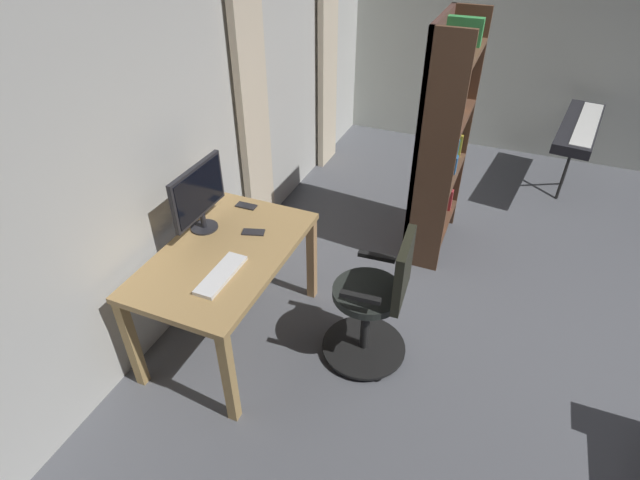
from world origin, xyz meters
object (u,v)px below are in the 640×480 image
at_px(cell_phone_by_monitor, 246,206).
at_px(bookshelf, 437,142).
at_px(computer_monitor, 199,194).
at_px(piano_keyboard, 580,128).
at_px(office_chair, 376,303).
at_px(desk, 226,263).
at_px(cell_phone_face_up, 253,232).
at_px(computer_keyboard, 221,275).

height_order(cell_phone_by_monitor, bookshelf, bookshelf).
bearing_deg(computer_monitor, piano_keyboard, 140.72).
distance_m(office_chair, bookshelf, 1.50).
xyz_separation_m(desk, office_chair, (-0.20, 0.94, -0.18)).
relative_size(cell_phone_face_up, piano_keyboard, 0.11).
xyz_separation_m(office_chair, computer_keyboard, (0.42, -0.83, 0.29)).
height_order(bookshelf, piano_keyboard, bookshelf).
height_order(computer_monitor, bookshelf, bookshelf).
height_order(office_chair, cell_phone_face_up, office_chair).
bearing_deg(computer_monitor, computer_keyboard, 43.79).
bearing_deg(desk, computer_monitor, -123.39).
distance_m(office_chair, computer_monitor, 1.31).
relative_size(cell_phone_face_up, bookshelf, 0.08).
distance_m(computer_monitor, piano_keyboard, 3.67).
height_order(desk, cell_phone_face_up, cell_phone_face_up).
xyz_separation_m(computer_monitor, cell_phone_face_up, (-0.07, 0.33, -0.25)).
bearing_deg(desk, cell_phone_by_monitor, -165.46).
xyz_separation_m(cell_phone_by_monitor, piano_keyboard, (-2.50, 2.19, -0.05)).
distance_m(cell_phone_by_monitor, piano_keyboard, 3.32).
xyz_separation_m(office_chair, computer_monitor, (0.03, -1.19, 0.54)).
bearing_deg(desk, cell_phone_face_up, 163.78).
bearing_deg(cell_phone_face_up, desk, -34.09).
bearing_deg(computer_keyboard, cell_phone_face_up, -175.03).
xyz_separation_m(cell_phone_face_up, piano_keyboard, (-2.76, 1.99, -0.05)).
bearing_deg(bookshelf, office_chair, -0.95).
height_order(computer_monitor, computer_keyboard, computer_monitor).
bearing_deg(piano_keyboard, cell_phone_face_up, -28.33).
distance_m(computer_monitor, computer_keyboard, 0.59).
height_order(computer_monitor, cell_phone_by_monitor, computer_monitor).
xyz_separation_m(desk, computer_keyboard, (0.21, 0.11, 0.11)).
relative_size(office_chair, bookshelf, 0.51).
distance_m(office_chair, piano_keyboard, 3.03).
bearing_deg(computer_keyboard, bookshelf, 155.17).
distance_m(cell_phone_face_up, bookshelf, 1.65).
height_order(cell_phone_by_monitor, piano_keyboard, piano_keyboard).
height_order(desk, piano_keyboard, piano_keyboard).
distance_m(computer_monitor, bookshelf, 1.89).
bearing_deg(desk, office_chair, 102.16).
height_order(office_chair, bookshelf, bookshelf).
relative_size(bookshelf, piano_keyboard, 1.44).
bearing_deg(bookshelf, computer_keyboard, -24.83).
relative_size(computer_monitor, cell_phone_by_monitor, 3.59).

